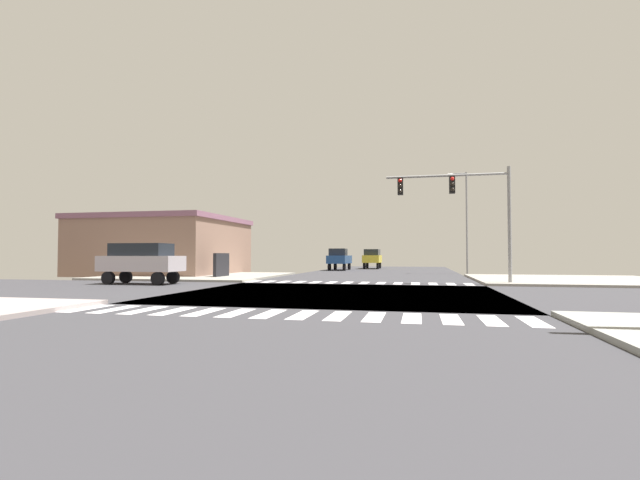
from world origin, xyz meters
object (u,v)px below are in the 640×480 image
street_lamp (464,214)px  pickup_queued_1 (339,258)px  traffic_signal_mast (460,198)px  bank_building (165,246)px  suv_nearside_1 (141,260)px  suv_crossing_3 (372,257)px

street_lamp → pickup_queued_1: bearing=151.3°
street_lamp → traffic_signal_mast: bearing=-96.4°
pickup_queued_1 → bank_building: bearing=48.0°
street_lamp → pickup_queued_1: size_ratio=1.77×
traffic_signal_mast → street_lamp: bearing=83.6°
street_lamp → suv_nearside_1: size_ratio=1.96×
street_lamp → bank_building: (-25.00, -7.19, -2.90)m
traffic_signal_mast → suv_crossing_3: bearing=106.0°
suv_nearside_1 → suv_crossing_3: (10.17, 31.18, 0.00)m
suv_nearside_1 → suv_crossing_3: same height
bank_building → suv_nearside_1: bearing=-64.3°
bank_building → pickup_queued_1: size_ratio=2.58×
street_lamp → pickup_queued_1: 14.72m
suv_crossing_3 → suv_nearside_1: bearing=71.9°
traffic_signal_mast → street_lamp: street_lamp is taller
suv_crossing_3 → pickup_queued_1: (-3.00, -5.95, -0.10)m
street_lamp → suv_crossing_3: street_lamp is taller
suv_nearside_1 → pickup_queued_1: bearing=164.1°
street_lamp → suv_crossing_3: 16.33m
street_lamp → pickup_queued_1: (-12.42, 6.80, -4.03)m
bank_building → suv_nearside_1: bank_building is taller
pickup_queued_1 → suv_crossing_3: bearing=-116.7°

